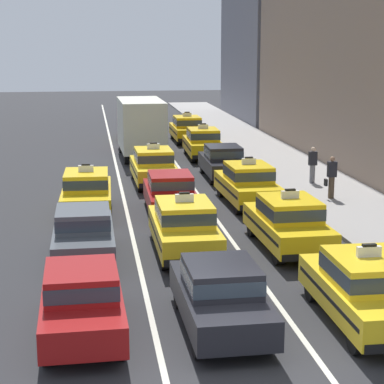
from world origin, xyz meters
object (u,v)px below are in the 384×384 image
at_px(sedan_center_third, 170,192).
at_px(pedestrian_near_crosswalk, 313,165).
at_px(taxi_center_sixth, 132,126).
at_px(box_truck_center_fifth, 140,125).
at_px(sedan_left_second, 84,232).
at_px(taxi_center_second, 184,226).
at_px(taxi_left_third, 87,192).
at_px(taxi_right_fifth, 203,142).
at_px(pedestrian_trailing, 331,177).
at_px(sedan_right_fourth, 223,161).
at_px(sedan_left_nearest, 82,299).
at_px(sedan_center_nearest, 220,294).
at_px(taxi_right_second, 288,222).
at_px(taxi_right_sixth, 187,128).
at_px(taxi_right_third, 248,183).
at_px(taxi_center_fourth, 153,166).
at_px(taxi_right_nearest, 365,288).

xyz_separation_m(sedan_center_third, pedestrian_near_crosswalk, (6.93, 4.27, 0.13)).
bearing_deg(taxi_center_sixth, box_truck_center_fifth, -89.68).
bearing_deg(sedan_left_second, taxi_center_second, 3.42).
xyz_separation_m(taxi_left_third, taxi_center_sixth, (2.92, 20.38, 0.00)).
height_order(taxi_center_second, box_truck_center_fifth, box_truck_center_fifth).
height_order(taxi_center_second, taxi_right_fifth, same).
height_order(taxi_center_second, pedestrian_trailing, taxi_center_second).
bearing_deg(sedan_right_fourth, sedan_left_nearest, -110.46).
xyz_separation_m(sedan_center_nearest, taxi_right_second, (3.25, 5.86, 0.03)).
relative_size(taxi_center_sixth, sedan_right_fourth, 1.07).
height_order(taxi_right_second, taxi_right_fifth, same).
relative_size(sedan_left_nearest, taxi_right_sixth, 0.95).
distance_m(taxi_left_third, taxi_center_sixth, 20.59).
relative_size(sedan_left_nearest, taxi_center_sixth, 0.94).
height_order(taxi_right_second, taxi_right_third, same).
distance_m(sedan_center_third, taxi_right_third, 3.42).
bearing_deg(taxi_center_fourth, box_truck_center_fifth, 90.17).
height_order(sedan_left_second, taxi_center_second, taxi_center_second).
bearing_deg(pedestrian_trailing, taxi_right_third, -179.52).
bearing_deg(taxi_left_third, box_truck_center_fifth, 77.31).
bearing_deg(taxi_left_third, taxi_center_second, -61.58).
bearing_deg(taxi_center_second, taxi_right_fifth, 78.98).
bearing_deg(taxi_right_second, sedan_center_nearest, -119.03).
height_order(taxi_right_second, sedan_right_fourth, taxi_right_second).
relative_size(sedan_center_nearest, taxi_center_fourth, 0.94).
relative_size(sedan_left_second, sedan_center_nearest, 1.00).
height_order(box_truck_center_fifth, taxi_right_fifth, box_truck_center_fifth).
bearing_deg(taxi_right_third, taxi_right_fifth, 89.74).
height_order(sedan_left_nearest, taxi_center_second, taxi_center_second).
relative_size(sedan_left_nearest, pedestrian_trailing, 2.53).
bearing_deg(sedan_left_second, taxi_right_nearest, -42.48).
distance_m(taxi_center_sixth, taxi_right_second, 26.05).
distance_m(sedan_left_nearest, taxi_right_fifth, 24.29).
xyz_separation_m(sedan_center_nearest, sedan_center_third, (0.12, 10.90, 0.00)).
bearing_deg(sedan_center_nearest, taxi_right_sixth, 83.53).
bearing_deg(sedan_left_nearest, taxi_right_nearest, -2.94).
bearing_deg(sedan_left_second, taxi_right_fifth, 70.04).
bearing_deg(pedestrian_near_crosswalk, sedan_center_nearest, -114.90).
bearing_deg(taxi_right_fifth, sedan_center_nearest, -98.23).
bearing_deg(taxi_right_second, pedestrian_near_crosswalk, 67.85).
distance_m(sedan_right_fourth, pedestrian_near_crosswalk, 4.33).
xyz_separation_m(taxi_center_fourth, taxi_right_third, (3.36, -4.51, 0.00)).
relative_size(pedestrian_near_crosswalk, pedestrian_trailing, 0.95).
bearing_deg(pedestrian_near_crosswalk, taxi_right_second, -112.15).
bearing_deg(taxi_right_sixth, sedan_left_nearest, -102.25).
distance_m(taxi_center_fourth, pedestrian_trailing, 8.17).
height_order(taxi_right_nearest, sedan_right_fourth, taxi_right_nearest).
relative_size(sedan_left_nearest, taxi_right_fifth, 0.94).
bearing_deg(sedan_center_third, taxi_right_second, -58.11).
relative_size(sedan_left_nearest, taxi_left_third, 0.94).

